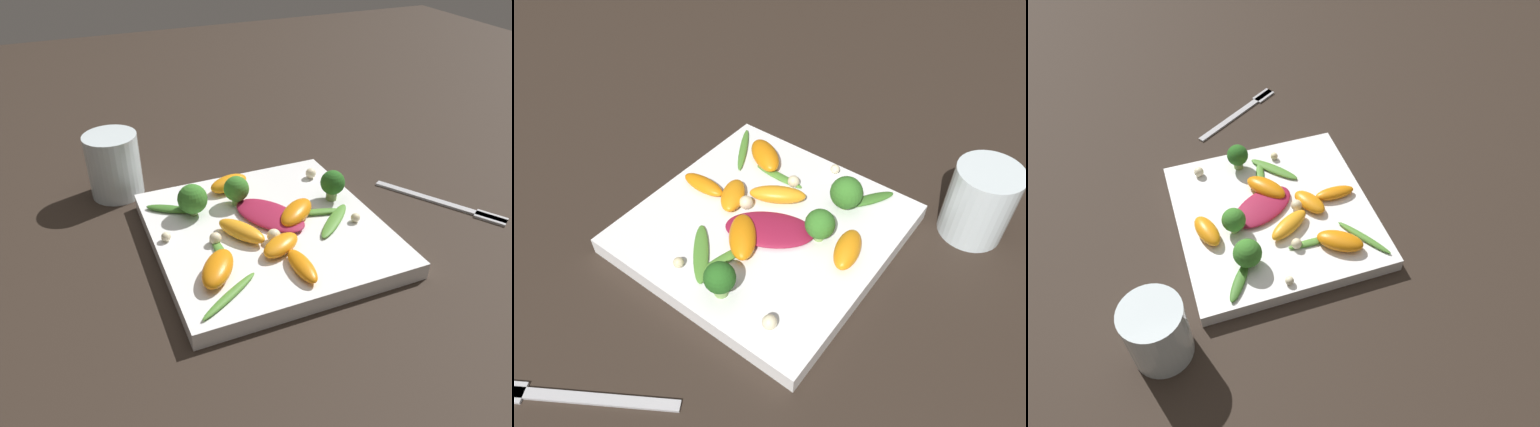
% 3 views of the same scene
% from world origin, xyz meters
% --- Properties ---
extents(ground_plane, '(2.40, 2.40, 0.00)m').
position_xyz_m(ground_plane, '(0.00, 0.00, 0.00)').
color(ground_plane, '#2D231C').
extents(plate, '(0.29, 0.29, 0.02)m').
position_xyz_m(plate, '(0.00, 0.00, 0.01)').
color(plate, white).
rests_on(plate, ground_plane).
extents(drinking_glass, '(0.08, 0.08, 0.10)m').
position_xyz_m(drinking_glass, '(0.20, 0.16, 0.05)').
color(drinking_glass, silver).
rests_on(drinking_glass, ground_plane).
extents(fork, '(0.17, 0.12, 0.01)m').
position_xyz_m(fork, '(-0.03, -0.29, 0.00)').
color(fork, '#B2B2B7').
rests_on(fork, ground_plane).
extents(radicchio_leaf_0, '(0.12, 0.10, 0.01)m').
position_xyz_m(radicchio_leaf_0, '(0.02, -0.01, 0.03)').
color(radicchio_leaf_0, maroon).
rests_on(radicchio_leaf_0, plate).
extents(orange_segment_0, '(0.07, 0.07, 0.02)m').
position_xyz_m(orange_segment_0, '(-0.00, -0.04, 0.03)').
color(orange_segment_0, orange).
rests_on(orange_segment_0, plate).
extents(orange_segment_1, '(0.06, 0.02, 0.02)m').
position_xyz_m(orange_segment_1, '(-0.10, -0.00, 0.03)').
color(orange_segment_1, orange).
rests_on(orange_segment_1, plate).
extents(orange_segment_2, '(0.07, 0.07, 0.02)m').
position_xyz_m(orange_segment_2, '(-0.07, 0.09, 0.03)').
color(orange_segment_2, orange).
rests_on(orange_segment_2, plate).
extents(orange_segment_3, '(0.05, 0.06, 0.02)m').
position_xyz_m(orange_segment_3, '(-0.06, 0.01, 0.03)').
color(orange_segment_3, orange).
rests_on(orange_segment_3, plate).
extents(orange_segment_4, '(0.04, 0.07, 0.02)m').
position_xyz_m(orange_segment_4, '(0.11, 0.01, 0.03)').
color(orange_segment_4, orange).
rests_on(orange_segment_4, plate).
extents(orange_segment_5, '(0.07, 0.06, 0.02)m').
position_xyz_m(orange_segment_5, '(-0.01, 0.04, 0.03)').
color(orange_segment_5, orange).
rests_on(orange_segment_5, plate).
extents(broccoli_floret_0, '(0.03, 0.03, 0.04)m').
position_xyz_m(broccoli_floret_0, '(0.03, -0.11, 0.05)').
color(broccoli_floret_0, '#84AD5B').
rests_on(broccoli_floret_0, plate).
extents(broccoli_floret_1, '(0.04, 0.04, 0.04)m').
position_xyz_m(broccoli_floret_1, '(0.06, 0.08, 0.05)').
color(broccoli_floret_1, '#7A9E51').
rests_on(broccoli_floret_1, plate).
extents(broccoli_floret_2, '(0.04, 0.04, 0.04)m').
position_xyz_m(broccoli_floret_2, '(0.07, 0.02, 0.05)').
color(broccoli_floret_2, '#84AD5B').
rests_on(broccoli_floret_2, plate).
extents(arugula_sprig_0, '(0.03, 0.07, 0.01)m').
position_xyz_m(arugula_sprig_0, '(-0.00, -0.08, 0.03)').
color(arugula_sprig_0, '#518E33').
rests_on(arugula_sprig_0, plate).
extents(arugula_sprig_1, '(0.07, 0.08, 0.01)m').
position_xyz_m(arugula_sprig_1, '(-0.03, -0.08, 0.03)').
color(arugula_sprig_1, '#518E33').
rests_on(arugula_sprig_1, plate).
extents(arugula_sprig_2, '(0.07, 0.01, 0.01)m').
position_xyz_m(arugula_sprig_2, '(-0.03, 0.08, 0.03)').
color(arugula_sprig_2, '#518E33').
rests_on(arugula_sprig_2, plate).
extents(arugula_sprig_3, '(0.05, 0.07, 0.01)m').
position_xyz_m(arugula_sprig_3, '(0.08, 0.11, 0.03)').
color(arugula_sprig_3, '#3D7528').
rests_on(arugula_sprig_3, plate).
extents(arugula_sprig_4, '(0.06, 0.08, 0.01)m').
position_xyz_m(arugula_sprig_4, '(-0.11, 0.09, 0.03)').
color(arugula_sprig_4, '#518E33').
rests_on(arugula_sprig_4, plate).
extents(macadamia_nut_0, '(0.02, 0.02, 0.02)m').
position_xyz_m(macadamia_nut_0, '(0.09, -0.11, 0.03)').
color(macadamia_nut_0, beige).
rests_on(macadamia_nut_0, plate).
extents(macadamia_nut_1, '(0.02, 0.02, 0.02)m').
position_xyz_m(macadamia_nut_1, '(-0.03, 0.01, 0.03)').
color(macadamia_nut_1, beige).
rests_on(macadamia_nut_1, plate).
extents(macadamia_nut_2, '(0.02, 0.02, 0.02)m').
position_xyz_m(macadamia_nut_2, '(-0.01, 0.08, 0.03)').
color(macadamia_nut_2, beige).
rests_on(macadamia_nut_2, plate).
extents(macadamia_nut_3, '(0.01, 0.01, 0.01)m').
position_xyz_m(macadamia_nut_3, '(-0.04, -0.11, 0.03)').
color(macadamia_nut_3, beige).
rests_on(macadamia_nut_3, plate).
extents(macadamia_nut_4, '(0.01, 0.01, 0.01)m').
position_xyz_m(macadamia_nut_4, '(0.02, 0.13, 0.03)').
color(macadamia_nut_4, beige).
rests_on(macadamia_nut_4, plate).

